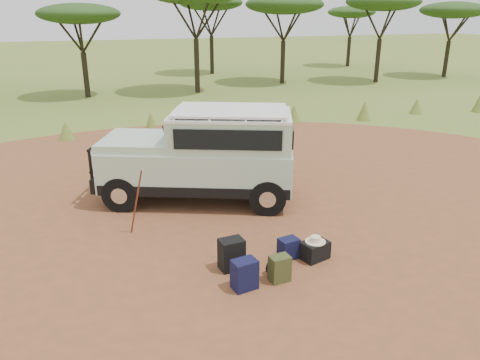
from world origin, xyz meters
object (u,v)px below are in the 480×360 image
object	(u,v)px
walking_staff	(136,202)
backpack_black	(232,254)
safari_vehicle	(204,157)
duffel_navy	(288,248)
hard_case	(315,250)
backpack_navy	(245,275)
backpack_olive	(280,269)

from	to	relation	value
walking_staff	backpack_black	world-z (taller)	walking_staff
safari_vehicle	backpack_black	distance (m)	3.49
duffel_navy	hard_case	world-z (taller)	duffel_navy
safari_vehicle	duffel_navy	xyz separation A→B (m)	(0.75, -3.35, -0.90)
safari_vehicle	walking_staff	xyz separation A→B (m)	(-1.82, -1.41, -0.38)
backpack_navy	walking_staff	bearing A→B (deg)	107.84
safari_vehicle	walking_staff	distance (m)	2.33
backpack_navy	hard_case	bearing A→B (deg)	7.41
backpack_olive	duffel_navy	size ratio (longest dim) A/B	1.18
backpack_black	safari_vehicle	bearing A→B (deg)	77.10
backpack_olive	hard_case	size ratio (longest dim) A/B	0.95
safari_vehicle	walking_staff	world-z (taller)	safari_vehicle
safari_vehicle	backpack_olive	xyz separation A→B (m)	(0.28, -4.02, -0.86)
backpack_black	backpack_navy	bearing A→B (deg)	-95.36
backpack_black	duffel_navy	bearing A→B (deg)	-4.85
walking_staff	hard_case	world-z (taller)	walking_staff
safari_vehicle	backpack_navy	size ratio (longest dim) A/B	9.35
duffel_navy	backpack_black	bearing A→B (deg)	170.53
walking_staff	hard_case	bearing A→B (deg)	-85.57
safari_vehicle	hard_case	xyz separation A→B (m)	(1.21, -3.53, -0.92)
backpack_black	hard_case	world-z (taller)	backpack_black
backpack_black	backpack_olive	size ratio (longest dim) A/B	1.24
backpack_black	backpack_olive	xyz separation A→B (m)	(0.67, -0.65, -0.06)
backpack_olive	backpack_navy	bearing A→B (deg)	176.67
backpack_black	duffel_navy	xyz separation A→B (m)	(1.14, 0.03, -0.09)
safari_vehicle	backpack_navy	world-z (taller)	safari_vehicle
backpack_black	duffel_navy	size ratio (longest dim) A/B	1.45
backpack_black	duffel_navy	world-z (taller)	backpack_black
walking_staff	duffel_navy	world-z (taller)	walking_staff
safari_vehicle	hard_case	size ratio (longest dim) A/B	9.91
walking_staff	safari_vehicle	bearing A→B (deg)	-12.85
hard_case	backpack_black	bearing A→B (deg)	157.87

